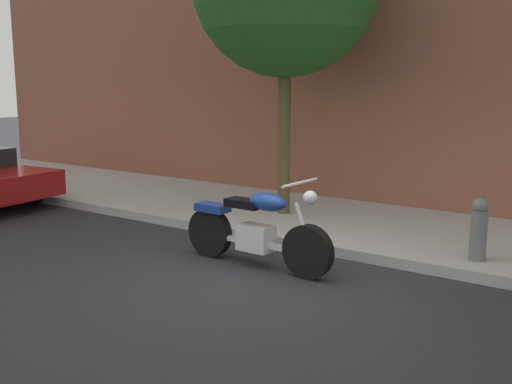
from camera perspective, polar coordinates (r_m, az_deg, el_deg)
ground_plane at (r=7.16m, az=-0.58°, el=-8.25°), size 60.00×60.00×0.00m
sidewalk at (r=9.57m, az=9.77°, el=-3.16°), size 21.97×3.01×0.14m
motorcycle at (r=7.58m, az=0.01°, el=-3.61°), size 2.15×0.70×1.14m
fire_hydrant at (r=7.86m, az=19.89°, el=-3.73°), size 0.20×0.20×0.91m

